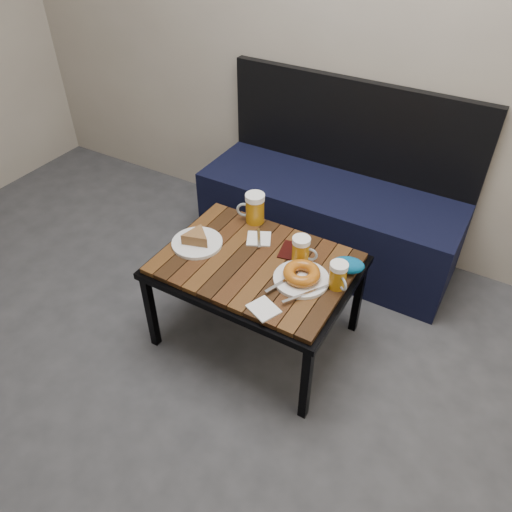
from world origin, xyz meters
The scene contains 13 objects.
ground centered at (0.00, 0.00, 0.00)m, with size 4.00×4.00×0.00m, color #2D2D30.
bench centered at (0.24, 1.76, 0.27)m, with size 1.40×0.50×0.95m.
cafe_table centered at (0.22, 0.99, 0.43)m, with size 0.84×0.62×0.47m.
beer_mug_left centered at (0.06, 1.24, 0.55)m, with size 0.14×0.11×0.15m.
beer_mug_centre centered at (0.39, 1.09, 0.53)m, with size 0.12×0.08×0.12m.
beer_mug_right centered at (0.58, 1.02, 0.53)m, with size 0.11×0.10×0.12m.
plate_pie centered at (-0.07, 0.96, 0.50)m, with size 0.23×0.23×0.06m.
plate_bagel centered at (0.44, 0.98, 0.50)m, with size 0.25×0.28×0.06m.
napkin_left centered at (0.15, 1.13, 0.48)m, with size 0.14×0.14×0.01m.
napkin_right centered at (0.39, 0.76, 0.48)m, with size 0.14×0.13×0.01m.
passport_navy centered at (-0.08, 0.98, 0.47)m, with size 0.08×0.12×0.01m, color black.
passport_burgundy centered at (0.32, 1.13, 0.48)m, with size 0.09×0.13×0.01m, color black.
knit_pouch centered at (0.58, 1.13, 0.50)m, with size 0.14×0.09×0.06m, color #05428E.
Camera 1 is at (1.04, -0.42, 1.84)m, focal length 35.00 mm.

